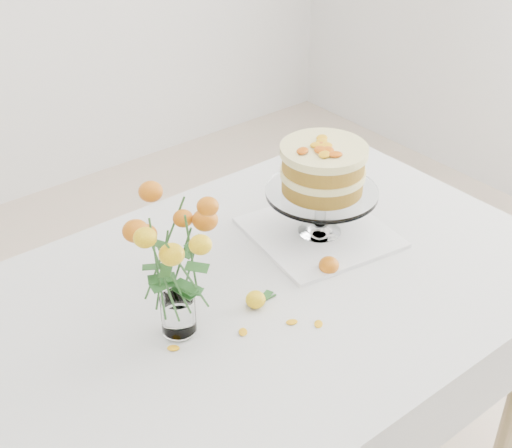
% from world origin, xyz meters
% --- Properties ---
extents(table, '(1.43, 0.93, 0.76)m').
position_xyz_m(table, '(0.00, 0.00, 0.67)').
color(table, tan).
rests_on(table, ground).
extents(napkin, '(0.37, 0.37, 0.01)m').
position_xyz_m(napkin, '(0.26, 0.07, 0.76)').
color(napkin, white).
rests_on(napkin, table).
extents(cake_stand, '(0.27, 0.27, 0.25)m').
position_xyz_m(cake_stand, '(0.26, 0.07, 0.93)').
color(cake_stand, white).
rests_on(cake_stand, napkin).
extents(rose_vase, '(0.26, 0.26, 0.36)m').
position_xyz_m(rose_vase, '(-0.22, -0.02, 0.97)').
color(rose_vase, white).
rests_on(rose_vase, table).
extents(loose_rose_near, '(0.08, 0.04, 0.04)m').
position_xyz_m(loose_rose_near, '(-0.05, -0.05, 0.77)').
color(loose_rose_near, yellow).
rests_on(loose_rose_near, table).
extents(loose_rose_far, '(0.08, 0.05, 0.04)m').
position_xyz_m(loose_rose_far, '(0.17, -0.06, 0.78)').
color(loose_rose_far, '#BB5D09').
rests_on(loose_rose_far, table).
extents(stray_petal_a, '(0.03, 0.02, 0.00)m').
position_xyz_m(stray_petal_a, '(-0.12, -0.10, 0.76)').
color(stray_petal_a, '#F7AA0F').
rests_on(stray_petal_a, table).
extents(stray_petal_b, '(0.03, 0.02, 0.00)m').
position_xyz_m(stray_petal_b, '(-0.02, -0.14, 0.76)').
color(stray_petal_b, '#F7AA0F').
rests_on(stray_petal_b, table).
extents(stray_petal_c, '(0.03, 0.02, 0.00)m').
position_xyz_m(stray_petal_c, '(0.02, -0.18, 0.76)').
color(stray_petal_c, '#F7AA0F').
rests_on(stray_petal_c, table).
extents(stray_petal_d, '(0.03, 0.02, 0.00)m').
position_xyz_m(stray_petal_d, '(-0.26, -0.05, 0.76)').
color(stray_petal_d, '#F7AA0F').
rests_on(stray_petal_d, table).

